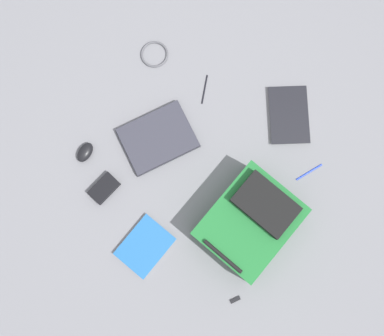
% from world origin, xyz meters
% --- Properties ---
extents(ground_plane, '(3.54, 3.54, 0.00)m').
position_xyz_m(ground_plane, '(0.00, 0.00, 0.00)').
color(ground_plane, slate).
extents(backpack, '(0.38, 0.44, 0.21)m').
position_xyz_m(backpack, '(-0.31, 0.09, 0.09)').
color(backpack, '#1E662D').
rests_on(backpack, ground_plane).
extents(laptop, '(0.37, 0.40, 0.03)m').
position_xyz_m(laptop, '(0.23, -0.02, 0.02)').
color(laptop, '#24242C').
rests_on(laptop, ground_plane).
extents(book_blue, '(0.30, 0.33, 0.02)m').
position_xyz_m(book_blue, '(-0.22, -0.43, 0.01)').
color(book_blue, silver).
rests_on(book_blue, ground_plane).
extents(book_comic, '(0.20, 0.25, 0.02)m').
position_xyz_m(book_comic, '(0.02, 0.42, 0.01)').
color(book_comic, silver).
rests_on(book_comic, ground_plane).
extents(computer_mouse, '(0.06, 0.10, 0.04)m').
position_xyz_m(computer_mouse, '(0.48, 0.21, 0.02)').
color(computer_mouse, black).
rests_on(computer_mouse, ground_plane).
extents(cable_coil, '(0.13, 0.13, 0.01)m').
position_xyz_m(cable_coil, '(0.47, -0.35, 0.01)').
color(cable_coil, '#4C4C51').
rests_on(cable_coil, ground_plane).
extents(power_brick, '(0.10, 0.15, 0.03)m').
position_xyz_m(power_brick, '(0.31, 0.30, 0.02)').
color(power_brick, black).
rests_on(power_brick, ground_plane).
extents(pen_black, '(0.06, 0.13, 0.01)m').
position_xyz_m(pen_black, '(0.18, -0.33, 0.00)').
color(pen_black, black).
rests_on(pen_black, ground_plane).
extents(pen_blue, '(0.07, 0.13, 0.01)m').
position_xyz_m(pen_blue, '(-0.43, -0.25, 0.00)').
color(pen_blue, '#1933B2').
rests_on(pen_blue, ground_plane).
extents(usb_stick, '(0.04, 0.05, 0.01)m').
position_xyz_m(usb_stick, '(-0.44, 0.41, 0.00)').
color(usb_stick, black).
rests_on(usb_stick, ground_plane).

